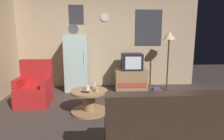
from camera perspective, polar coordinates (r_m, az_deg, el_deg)
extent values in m
plane|color=#3D332D|center=(3.69, -0.33, -14.20)|extent=(12.00, 12.00, 0.00)
cube|color=tan|center=(5.80, -1.60, 8.57)|extent=(5.20, 0.10, 2.67)
cube|color=#333338|center=(5.90, 10.47, 11.85)|extent=(0.76, 0.02, 1.00)
cube|color=#333338|center=(5.79, -10.21, 15.41)|extent=(0.40, 0.02, 0.52)
cylinder|color=silver|center=(5.75, -2.12, 14.89)|extent=(0.22, 0.03, 0.22)
cube|color=silver|center=(5.44, -10.07, 2.05)|extent=(0.60, 0.60, 1.50)
cylinder|color=silver|center=(5.09, -8.08, 3.79)|extent=(0.02, 0.02, 0.36)
cylinder|color=#4C4C51|center=(5.31, -11.04, 11.45)|extent=(0.26, 0.04, 0.26)
cube|color=#9E754C|center=(5.48, 5.40, -2.78)|extent=(0.84, 0.52, 0.56)
cube|color=#AD4733|center=(5.24, 5.81, -4.35)|extent=(0.76, 0.01, 0.13)
cube|color=black|center=(5.39, 5.69, 2.41)|extent=(0.54, 0.50, 0.44)
cube|color=silver|center=(5.14, 6.12, 2.00)|extent=(0.41, 0.01, 0.33)
cylinder|color=#332D28|center=(5.77, 15.37, -5.20)|extent=(0.24, 0.24, 0.02)
cylinder|color=#332D28|center=(5.62, 15.72, 1.58)|extent=(0.04, 0.04, 1.40)
cone|color=#F2D18C|center=(5.56, 16.13, 9.54)|extent=(0.32, 0.32, 0.22)
cylinder|color=#9E754C|center=(4.05, -6.49, -11.63)|extent=(0.72, 0.72, 0.04)
cylinder|color=#9E754C|center=(3.97, -6.55, -8.92)|extent=(0.24, 0.24, 0.41)
cylinder|color=#9E754C|center=(3.91, -6.61, -6.12)|extent=(0.72, 0.72, 0.04)
cylinder|color=silver|center=(3.96, -5.06, -4.46)|extent=(0.05, 0.05, 0.15)
cylinder|color=silver|center=(3.93, -7.07, -5.05)|extent=(0.08, 0.08, 0.09)
cylinder|color=tan|center=(3.81, -4.44, -5.53)|extent=(0.08, 0.08, 0.09)
cube|color=black|center=(3.78, -7.77, -6.24)|extent=(0.15, 0.11, 0.02)
cube|color=red|center=(4.67, -21.37, -6.89)|extent=(0.68, 0.68, 0.40)
cube|color=red|center=(4.80, -20.81, -0.48)|extent=(0.68, 0.16, 0.56)
cube|color=red|center=(4.69, -24.87, -3.28)|extent=(0.12, 0.60, 0.20)
cube|color=red|center=(4.51, -18.24, -3.33)|extent=(0.12, 0.60, 0.20)
cube|color=#38281E|center=(2.80, 16.69, -18.73)|extent=(1.70, 0.80, 0.40)
cube|color=#38281E|center=(2.35, 19.82, -12.34)|extent=(1.70, 0.20, 0.52)
cube|color=#8555C5|center=(5.57, 12.58, -5.66)|extent=(0.18, 0.12, 0.02)
cube|color=#AF5FB2|center=(5.56, 12.59, -5.43)|extent=(0.19, 0.15, 0.03)
cube|color=#5841BD|center=(5.55, 12.61, -5.15)|extent=(0.16, 0.17, 0.03)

